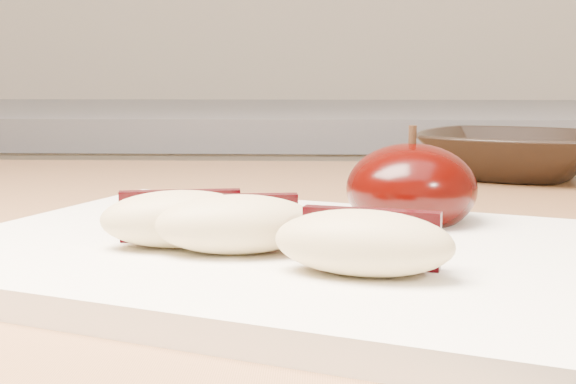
{
  "coord_description": "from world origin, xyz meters",
  "views": [
    {
      "loc": [
        0.09,
        -0.03,
        1.0
      ],
      "look_at": [
        0.07,
        0.35,
        0.94
      ],
      "focal_mm": 50.0,
      "sensor_mm": 36.0,
      "label": 1
    }
  ],
  "objects": [
    {
      "name": "cutting_board",
      "position": [
        0.07,
        0.35,
        0.91
      ],
      "size": [
        0.4,
        0.35,
        0.01
      ],
      "primitive_type": "cube",
      "rotation": [
        0.0,
        0.0,
        -0.37
      ],
      "color": "white",
      "rests_on": "island_counter"
    },
    {
      "name": "apple_half",
      "position": [
        0.14,
        0.41,
        0.93
      ],
      "size": [
        0.09,
        0.09,
        0.06
      ],
      "rotation": [
        0.0,
        0.0,
        -0.23
      ],
      "color": "black",
      "rests_on": "cutting_board"
    },
    {
      "name": "apple_wedge_a",
      "position": [
        0.02,
        0.34,
        0.93
      ],
      "size": [
        0.08,
        0.05,
        0.03
      ],
      "rotation": [
        0.0,
        0.0,
        0.16
      ],
      "color": "tan",
      "rests_on": "cutting_board"
    },
    {
      "name": "apple_wedge_b",
      "position": [
        0.05,
        0.33,
        0.93
      ],
      "size": [
        0.08,
        0.05,
        0.03
      ],
      "rotation": [
        0.0,
        0.0,
        0.13
      ],
      "color": "tan",
      "rests_on": "cutting_board"
    },
    {
      "name": "apple_wedge_c",
      "position": [
        0.11,
        0.29,
        0.93
      ],
      "size": [
        0.08,
        0.05,
        0.03
      ],
      "rotation": [
        0.0,
        0.0,
        -0.27
      ],
      "color": "tan",
      "rests_on": "cutting_board"
    },
    {
      "name": "bowl",
      "position": [
        0.27,
        0.7,
        0.92
      ],
      "size": [
        0.22,
        0.22,
        0.04
      ],
      "primitive_type": "imported",
      "rotation": [
        0.0,
        0.0,
        -0.4
      ],
      "color": "black",
      "rests_on": "island_counter"
    }
  ]
}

